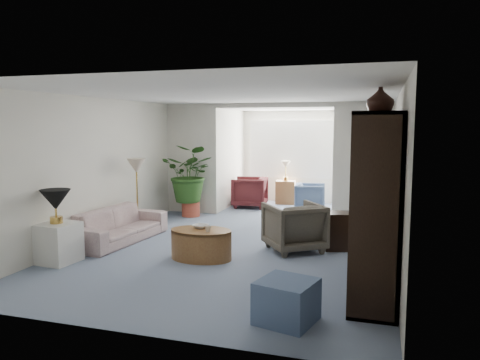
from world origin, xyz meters
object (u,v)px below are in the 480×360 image
(end_table, at_px, (57,243))
(sunroom_table, at_px, (285,192))
(sunroom_chair_blue, at_px, (310,197))
(sunroom_chair_maroon, at_px, (250,192))
(wingback_chair, at_px, (294,227))
(side_table_dark, at_px, (340,231))
(coffee_bowl, at_px, (200,226))
(entertainment_cabinet, at_px, (376,204))
(coffee_cup, at_px, (208,229))
(sofa, at_px, (119,225))
(ottoman, at_px, (287,301))
(framed_picture, at_px, (396,149))
(floor_lamp, at_px, (136,166))
(coffee_table, at_px, (201,244))
(table_lamp, at_px, (55,200))
(cabinet_urn, at_px, (380,100))
(plant_pot, at_px, (191,209))

(end_table, xyz_separation_m, sunroom_table, (2.20, 6.05, 0.00))
(sunroom_chair_blue, bearing_deg, sunroom_chair_maroon, 84.00)
(wingback_chair, height_order, sunroom_table, wingback_chair)
(side_table_dark, bearing_deg, coffee_bowl, -151.59)
(entertainment_cabinet, distance_m, sunroom_chair_blue, 5.46)
(coffee_cup, bearing_deg, sofa, 160.84)
(wingback_chair, relative_size, sunroom_chair_blue, 1.21)
(end_table, height_order, side_table_dark, side_table_dark)
(ottoman, bearing_deg, framed_picture, 63.74)
(end_table, bearing_deg, ottoman, -16.20)
(sunroom_table, bearing_deg, end_table, -109.98)
(framed_picture, distance_m, coffee_cup, 2.91)
(coffee_bowl, xyz_separation_m, ottoman, (1.73, -1.95, -0.26))
(end_table, height_order, floor_lamp, floor_lamp)
(sofa, height_order, coffee_table, sofa)
(sunroom_chair_blue, bearing_deg, side_table_dark, -169.63)
(coffee_bowl, distance_m, sunroom_chair_blue, 4.53)
(coffee_table, xyz_separation_m, coffee_bowl, (-0.05, 0.10, 0.25))
(table_lamp, bearing_deg, ottoman, -16.20)
(entertainment_cabinet, distance_m, cabinet_urn, 1.36)
(coffee_bowl, xyz_separation_m, cabinet_urn, (2.58, -0.26, 1.86))
(entertainment_cabinet, distance_m, plant_pot, 5.50)
(coffee_cup, height_order, sunroom_table, sunroom_table)
(plant_pot, bearing_deg, end_table, -97.61)
(sofa, relative_size, table_lamp, 4.48)
(coffee_bowl, bearing_deg, ottoman, -48.27)
(cabinet_urn, bearing_deg, coffee_table, 176.27)
(sofa, relative_size, coffee_table, 2.08)
(coffee_cup, bearing_deg, framed_picture, 9.42)
(wingback_chair, xyz_separation_m, side_table_dark, (0.70, 0.30, -0.09))
(coffee_table, relative_size, side_table_dark, 1.57)
(coffee_bowl, relative_size, sunroom_chair_maroon, 0.28)
(wingback_chair, bearing_deg, coffee_bowl, -4.68)
(sofa, distance_m, ottoman, 4.21)
(end_table, distance_m, sunroom_table, 6.43)
(entertainment_cabinet, height_order, sunroom_chair_maroon, entertainment_cabinet)
(coffee_bowl, distance_m, coffee_cup, 0.28)
(coffee_cup, bearing_deg, sunroom_table, 89.11)
(sunroom_table, bearing_deg, sunroom_chair_blue, -45.00)
(sofa, distance_m, coffee_bowl, 1.79)
(ottoman, xyz_separation_m, sunroom_table, (-1.45, 7.11, 0.08))
(sunroom_chair_blue, bearing_deg, plant_pot, 115.49)
(end_table, relative_size, ottoman, 1.07)
(coffee_table, distance_m, sunroom_chair_maroon, 4.54)
(floor_lamp, height_order, coffee_cup, floor_lamp)
(sunroom_table, bearing_deg, side_table_dark, -67.04)
(table_lamp, relative_size, coffee_cup, 4.45)
(side_table_dark, distance_m, ottoman, 3.05)
(coffee_cup, bearing_deg, coffee_bowl, 135.00)
(coffee_cup, bearing_deg, coffee_table, 146.31)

